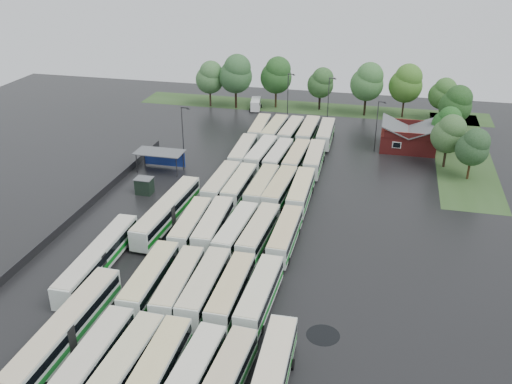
# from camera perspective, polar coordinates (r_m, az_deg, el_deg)

# --- Properties ---
(ground) EXTENTS (160.00, 160.00, 0.00)m
(ground) POSITION_cam_1_polar(r_m,az_deg,el_deg) (75.90, -3.61, -5.30)
(ground) COLOR black
(ground) RESTS_ON ground
(brick_building) EXTENTS (10.07, 8.60, 5.39)m
(brick_building) POSITION_cam_1_polar(r_m,az_deg,el_deg) (111.37, 14.94, 5.11)
(brick_building) COLOR maroon
(brick_building) RESTS_ON ground
(wash_shed) EXTENTS (8.20, 4.20, 3.58)m
(wash_shed) POSITION_cam_1_polar(r_m,az_deg,el_deg) (98.77, -9.53, 3.77)
(wash_shed) COLOR #2D2D30
(wash_shed) RESTS_ON ground
(utility_hut) EXTENTS (2.70, 2.20, 2.62)m
(utility_hut) POSITION_cam_1_polar(r_m,az_deg,el_deg) (91.11, -11.11, 0.62)
(utility_hut) COLOR black
(utility_hut) RESTS_ON ground
(grass_strip_north) EXTENTS (80.00, 10.00, 0.01)m
(grass_strip_north) POSITION_cam_1_polar(r_m,az_deg,el_deg) (134.05, 5.36, 8.37)
(grass_strip_north) COLOR #2A471E
(grass_strip_north) RESTS_ON ground
(grass_strip_east) EXTENTS (10.00, 50.00, 0.01)m
(grass_strip_east) POSITION_cam_1_polar(r_m,az_deg,el_deg) (112.83, 19.91, 3.69)
(grass_strip_east) COLOR #2A471E
(grass_strip_east) RESTS_ON ground
(west_fence) EXTENTS (0.10, 50.00, 1.20)m
(west_fence) POSITION_cam_1_polar(r_m,az_deg,el_deg) (90.31, -15.72, -0.61)
(west_fence) COLOR #2D2D30
(west_fence) RESTS_ON ground
(bus_r0c0) EXTENTS (2.75, 12.54, 3.49)m
(bus_r0c0) POSITION_cam_1_polar(r_m,az_deg,el_deg) (57.04, -15.98, -15.77)
(bus_r0c0) COLOR silver
(bus_r0c0) RESTS_ON ground
(bus_r0c1) EXTENTS (3.03, 12.64, 3.50)m
(bus_r0c1) POSITION_cam_1_polar(r_m,az_deg,el_deg) (55.57, -13.03, -16.65)
(bus_r0c1) COLOR silver
(bus_r0c1) RESTS_ON ground
(bus_r0c2) EXTENTS (2.84, 12.62, 3.50)m
(bus_r0c2) POSITION_cam_1_polar(r_m,az_deg,el_deg) (54.51, -9.97, -17.30)
(bus_r0c2) COLOR silver
(bus_r0c2) RESTS_ON ground
(bus_r0c3) EXTENTS (3.17, 12.55, 3.46)m
(bus_r0c3) POSITION_cam_1_polar(r_m,az_deg,el_deg) (53.41, -6.59, -18.13)
(bus_r0c3) COLOR silver
(bus_r0c3) RESTS_ON ground
(bus_r0c4) EXTENTS (3.18, 12.20, 3.36)m
(bus_r0c4) POSITION_cam_1_polar(r_m,az_deg,el_deg) (53.06, -3.14, -18.41)
(bus_r0c4) COLOR silver
(bus_r0c4) RESTS_ON ground
(bus_r1c0) EXTENTS (3.05, 12.73, 3.52)m
(bus_r1c0) POSITION_cam_1_polar(r_m,az_deg,el_deg) (66.46, -10.54, -8.61)
(bus_r1c0) COLOR silver
(bus_r1c0) RESTS_ON ground
(bus_r1c1) EXTENTS (3.15, 12.39, 3.42)m
(bus_r1c1) POSITION_cam_1_polar(r_m,az_deg,el_deg) (65.25, -7.76, -9.14)
(bus_r1c1) COLOR silver
(bus_r1c1) RESTS_ON ground
(bus_r1c2) EXTENTS (2.85, 12.61, 3.50)m
(bus_r1c2) POSITION_cam_1_polar(r_m,az_deg,el_deg) (64.46, -5.16, -9.42)
(bus_r1c2) COLOR silver
(bus_r1c2) RESTS_ON ground
(bus_r1c3) EXTENTS (2.66, 12.23, 3.40)m
(bus_r1c3) POSITION_cam_1_polar(r_m,az_deg,el_deg) (63.64, -2.50, -9.90)
(bus_r1c3) COLOR silver
(bus_r1c3) RESTS_ON ground
(bus_r1c4) EXTENTS (2.86, 12.41, 3.44)m
(bus_r1c4) POSITION_cam_1_polar(r_m,az_deg,el_deg) (62.99, 0.38, -10.26)
(bus_r1c4) COLOR silver
(bus_r1c4) RESTS_ON ground
(bus_r2c0) EXTENTS (3.00, 12.15, 3.36)m
(bus_r2c0) POSITION_cam_1_polar(r_m,az_deg,el_deg) (77.14, -6.53, -3.32)
(bus_r2c0) COLOR silver
(bus_r2c0) RESTS_ON ground
(bus_r2c1) EXTENTS (3.10, 12.56, 3.47)m
(bus_r2c1) POSITION_cam_1_polar(r_m,az_deg,el_deg) (76.61, -4.29, -3.38)
(bus_r2c1) COLOR silver
(bus_r2c1) RESTS_ON ground
(bus_r2c2) EXTENTS (3.17, 12.30, 3.39)m
(bus_r2c2) POSITION_cam_1_polar(r_m,az_deg,el_deg) (75.25, -2.02, -3.91)
(bus_r2c2) COLOR silver
(bus_r2c2) RESTS_ON ground
(bus_r2c3) EXTENTS (3.21, 12.52, 3.45)m
(bus_r2c3) POSITION_cam_1_polar(r_m,az_deg,el_deg) (74.65, 0.26, -4.12)
(bus_r2c3) COLOR silver
(bus_r2c3) RESTS_ON ground
(bus_r2c4) EXTENTS (2.63, 12.16, 3.38)m
(bus_r2c4) POSITION_cam_1_polar(r_m,az_deg,el_deg) (74.30, 2.93, -4.35)
(bus_r2c4) COLOR silver
(bus_r2c4) RESTS_ON ground
(bus_r3c0) EXTENTS (2.85, 12.51, 3.47)m
(bus_r3c0) POSITION_cam_1_polar(r_m,az_deg,el_deg) (88.72, -3.50, 0.80)
(bus_r3c0) COLOR silver
(bus_r3c0) RESTS_ON ground
(bus_r3c1) EXTENTS (2.72, 12.05, 3.34)m
(bus_r3c1) POSITION_cam_1_polar(r_m,az_deg,el_deg) (88.19, -1.67, 0.63)
(bus_r3c1) COLOR silver
(bus_r3c1) RESTS_ON ground
(bus_r3c2) EXTENTS (2.91, 12.44, 3.45)m
(bus_r3c2) POSITION_cam_1_polar(r_m,az_deg,el_deg) (87.38, 0.58, 0.44)
(bus_r3c2) COLOR silver
(bus_r3c2) RESTS_ON ground
(bus_r3c3) EXTENTS (3.27, 12.60, 3.47)m
(bus_r3c3) POSITION_cam_1_polar(r_m,az_deg,el_deg) (86.82, 2.40, 0.26)
(bus_r3c3) COLOR silver
(bus_r3c3) RESTS_ON ground
(bus_r3c4) EXTENTS (2.91, 12.65, 3.51)m
(bus_r3c4) POSITION_cam_1_polar(r_m,az_deg,el_deg) (86.16, 4.51, 0.01)
(bus_r3c4) COLOR silver
(bus_r3c4) RESTS_ON ground
(bus_r4c0) EXTENTS (3.12, 12.57, 3.47)m
(bus_r4c0) POSITION_cam_1_polar(r_m,az_deg,el_deg) (100.94, -1.31, 3.93)
(bus_r4c0) COLOR silver
(bus_r4c0) RESTS_ON ground
(bus_r4c1) EXTENTS (3.29, 12.63, 3.48)m
(bus_r4c1) POSITION_cam_1_polar(r_m,az_deg,el_deg) (100.23, 0.52, 3.79)
(bus_r4c1) COLOR silver
(bus_r4c1) RESTS_ON ground
(bus_r4c2) EXTENTS (3.17, 12.18, 3.36)m
(bus_r4c2) POSITION_cam_1_polar(r_m,az_deg,el_deg) (99.37, 2.24, 3.53)
(bus_r4c2) COLOR silver
(bus_r4c2) RESTS_ON ground
(bus_r4c3) EXTENTS (3.02, 12.35, 3.42)m
(bus_r4c3) POSITION_cam_1_polar(r_m,az_deg,el_deg) (98.73, 4.06, 3.36)
(bus_r4c3) COLOR silver
(bus_r4c3) RESTS_ON ground
(bus_r4c4) EXTENTS (2.98, 12.32, 3.41)m
(bus_r4c4) POSITION_cam_1_polar(r_m,az_deg,el_deg) (98.78, 5.85, 3.30)
(bus_r4c4) COLOR silver
(bus_r4c4) RESTS_ON ground
(bus_r5c0) EXTENTS (3.08, 12.10, 3.34)m
(bus_r5c0) POSITION_cam_1_polar(r_m,az_deg,el_deg) (113.24, 0.37, 6.29)
(bus_r5c0) COLOR silver
(bus_r5c0) RESTS_ON ground
(bus_r5c1) EXTENTS (3.06, 12.45, 3.44)m
(bus_r5c1) POSITION_cam_1_polar(r_m,az_deg,el_deg) (112.33, 1.89, 6.15)
(bus_r5c1) COLOR silver
(bus_r5c1) RESTS_ON ground
(bus_r5c2) EXTENTS (3.18, 12.33, 3.40)m
(bus_r5c2) POSITION_cam_1_polar(r_m,az_deg,el_deg) (111.83, 3.51, 6.02)
(bus_r5c2) COLOR silver
(bus_r5c2) RESTS_ON ground
(bus_r5c3) EXTENTS (2.90, 12.72, 3.53)m
(bus_r5c3) POSITION_cam_1_polar(r_m,az_deg,el_deg) (111.55, 5.23, 5.94)
(bus_r5c3) COLOR silver
(bus_r5c3) RESTS_ON ground
(bus_r5c4) EXTENTS (2.87, 12.10, 3.35)m
(bus_r5c4) POSITION_cam_1_polar(r_m,az_deg,el_deg) (111.48, 6.97, 5.80)
(bus_r5c4) COLOR silver
(bus_r5c4) RESTS_ON ground
(artic_bus_west_a) EXTENTS (2.89, 18.83, 3.49)m
(artic_bus_west_a) POSITION_cam_1_polar(r_m,az_deg,el_deg) (61.10, -18.54, -13.02)
(artic_bus_west_a) COLOR silver
(artic_bus_west_a) RESTS_ON ground
(artic_bus_west_b) EXTENTS (3.34, 18.61, 3.44)m
(artic_bus_west_b) POSITION_cam_1_polar(r_m,az_deg,el_deg) (81.21, -8.86, -1.89)
(artic_bus_west_b) COLOR silver
(artic_bus_west_b) RESTS_ON ground
(artic_bus_west_c) EXTENTS (2.92, 18.05, 3.34)m
(artic_bus_west_c) POSITION_cam_1_polar(r_m,az_deg,el_deg) (71.97, -15.48, -6.39)
(artic_bus_west_c) COLOR silver
(artic_bus_west_c) RESTS_ON ground
(minibus) EXTENTS (2.92, 5.77, 2.40)m
(minibus) POSITION_cam_1_polar(r_m,az_deg,el_deg) (131.97, -0.03, 8.81)
(minibus) COLOR white
(minibus) RESTS_ON ground
(tree_north_0) EXTENTS (6.45, 6.45, 10.68)m
(tree_north_0) POSITION_cam_1_polar(r_m,az_deg,el_deg) (133.56, -4.61, 11.39)
(tree_north_0) COLOR #39271C
(tree_north_0) RESTS_ON ground
(tree_north_1) EXTENTS (7.55, 7.55, 12.51)m
(tree_north_1) POSITION_cam_1_polar(r_m,az_deg,el_deg) (131.47, -2.00, 11.76)
(tree_north_1) COLOR black
(tree_north_1) RESTS_ON ground
(tree_north_2) EXTENTS (7.17, 7.17, 11.87)m
(tree_north_2) POSITION_cam_1_polar(r_m,az_deg,el_deg) (131.94, 2.09, 11.63)
(tree_north_2) COLOR #322212
(tree_north_2) RESTS_ON ground
(tree_north_3) EXTENTS (5.93, 5.93, 9.82)m
(tree_north_3) POSITION_cam_1_polar(r_m,az_deg,el_deg) (131.33, 6.54, 10.82)
(tree_north_3) COLOR black
(tree_north_3) RESTS_ON ground
(tree_north_4) EXTENTS (7.20, 7.20, 11.93)m
(tree_north_4) POSITION_cam_1_polar(r_m,az_deg,el_deg) (128.19, 11.11, 10.80)
(tree_north_4) COLOR black
(tree_north_4) RESTS_ON ground
(tree_north_5) EXTENTS (7.17, 7.17, 11.88)m
(tree_north_5) POSITION_cam_1_polar(r_m,az_deg,el_deg) (128.83, 14.82, 10.49)
(tree_north_5) COLOR #39271B
(tree_north_5) RESTS_ON ground
(tree_north_6) EXTENTS (4.59, 4.58, 7.58)m
(tree_north_6) POSITION_cam_1_polar(r_m,az_deg,el_deg) (130.92, 18.88, 8.95)
(tree_north_6) COLOR black
(tree_north_6) RESTS_ON ground
(tree_east_0) EXTENTS (5.40, 5.40, 8.94)m
(tree_east_0) POSITION_cam_1_polar(r_m,az_deg,el_deg) (99.37, 20.94, 4.25)
(tree_east_0) COLOR #3A2713
(tree_east_0) RESTS_ON ground
(tree_east_1) EXTENTS (5.81, 5.81, 9.62)m
(tree_east_1) POSITION_cam_1_polar(r_m,az_deg,el_deg) (103.05, 18.78, 5.55)
(tree_east_1) COLOR black
(tree_east_1) RESTS_ON ground
(tree_east_2) EXTENTS (5.24, 5.20, 8.62)m
(tree_east_2) POSITION_cam_1_polar(r_m,az_deg,el_deg) (111.18, 18.58, 6.61)
(tree_east_2) COLOR #372712
(tree_east_2) RESTS_ON ground
(tree_east_3) EXTENTS (6.38, 6.38, 10.56)m
(tree_east_3) POSITION_cam_1_polar(r_m,az_deg,el_deg) (119.21, 19.41, 8.33)
(tree_east_3) COLOR #36281E
(tree_east_3) RESTS_ON ground
(tree_east_4) EXTENTS (5.77, 5.77, 9.56)m
(tree_east_4) POSITION_cam_1_polar(r_m,az_deg,el_deg) (128.62, 18.22, 9.36)
(tree_east_4) COLOR #322018
(tree_east_4) RESTS_ON ground
(lamp_post_ne) EXTENTS (1.47, 0.29, 9.57)m
(lamp_post_ne) POSITION_cam_1_polar(r_m,az_deg,el_deg) (107.72, 12.05, 6.82)
(lamp_post_ne) COLOR #2D2D30
(lamp_post_ne) RESTS_ON ground
(lamp_post_nw) EXTENTS (1.63, 0.32, 10.56)m
(lamp_post_nw) POSITION_cam_1_polar(r_m,az_deg,el_deg) (99.48, -7.27, 6.00)
(lamp_post_nw) COLOR #2D2D30
(lamp_post_nw) RESTS_ON ground
(lamp_post_back_w) EXTENTS (1.54, 0.30, 10.03)m
(lamp_post_back_w) POSITION_cam_1_polar(r_m,az_deg,el_deg) (123.96, 3.27, 9.85)
(lamp_post_back_w) COLOR #2D2D30
(lamp_post_back_w) RESTS_ON ground
(lamp_post_back_e) EXTENTS (1.53, 0.30, 9.91)m
(lamp_post_back_e) POSITION_cam_1_polar(r_m,az_deg,el_deg) (121.92, 7.32, 9.39)
(lamp_post_back_e) COLOR #2D2D30
(lamp_post_back_e) RESTS_ON ground
(puddle_0) EXTENTS (4.95, 4.95, 0.01)m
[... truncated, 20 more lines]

